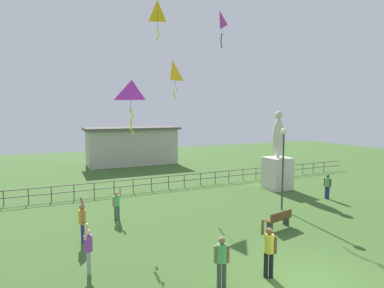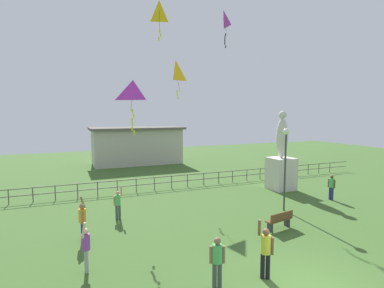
% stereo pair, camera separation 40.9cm
% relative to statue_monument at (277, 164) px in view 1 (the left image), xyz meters
% --- Properties ---
extents(ground_plane, '(80.00, 80.00, 0.00)m').
position_rel_statue_monument_xyz_m(ground_plane, '(-7.52, -10.66, -1.83)').
color(ground_plane, '#3D6028').
extents(statue_monument, '(1.67, 1.67, 5.70)m').
position_rel_statue_monument_xyz_m(statue_monument, '(0.00, 0.00, 0.00)').
color(statue_monument, beige).
rests_on(statue_monument, ground_plane).
extents(lamppost, '(0.36, 0.36, 4.69)m').
position_rel_statue_monument_xyz_m(lamppost, '(-3.04, -4.06, 1.55)').
color(lamppost, '#38383D').
rests_on(lamppost, ground_plane).
extents(park_bench, '(1.55, 0.68, 0.85)m').
position_rel_statue_monument_xyz_m(park_bench, '(-5.12, -6.28, -1.37)').
color(park_bench, brown).
rests_on(park_bench, ground_plane).
extents(person_0, '(0.30, 0.47, 1.60)m').
position_rel_statue_monument_xyz_m(person_0, '(1.17, -3.50, -0.91)').
color(person_0, navy).
rests_on(person_0, ground_plane).
extents(person_1, '(0.29, 0.48, 1.84)m').
position_rel_statue_monument_xyz_m(person_1, '(-13.93, -6.87, -0.91)').
color(person_1, '#99999E').
rests_on(person_1, ground_plane).
extents(person_2, '(0.48, 0.45, 2.04)m').
position_rel_statue_monument_xyz_m(person_2, '(-8.44, -9.66, -0.81)').
color(person_2, black).
rests_on(person_2, ground_plane).
extents(person_3, '(0.47, 0.31, 1.66)m').
position_rel_statue_monument_xyz_m(person_3, '(-10.18, -9.53, -0.88)').
color(person_3, '#3F4C47').
rests_on(person_3, ground_plane).
extents(person_4, '(0.46, 0.33, 1.76)m').
position_rel_statue_monument_xyz_m(person_4, '(-12.02, -1.91, -0.95)').
color(person_4, '#3F4C47').
rests_on(person_4, ground_plane).
extents(person_5, '(0.32, 0.51, 1.95)m').
position_rel_statue_monument_xyz_m(person_5, '(-13.88, -4.09, -0.86)').
color(person_5, navy).
rests_on(person_5, ground_plane).
extents(kite_1, '(0.95, 0.87, 2.70)m').
position_rel_statue_monument_xyz_m(kite_1, '(-7.08, 2.82, 6.57)').
color(kite_1, yellow).
extents(kite_2, '(1.22, 0.97, 2.74)m').
position_rel_statue_monument_xyz_m(kite_2, '(-11.14, -2.03, 4.73)').
color(kite_2, '#B22DB2').
extents(kite_3, '(0.80, 0.60, 2.14)m').
position_rel_statue_monument_xyz_m(kite_3, '(-9.33, -0.77, 9.30)').
color(kite_3, yellow).
extents(kite_4, '(0.59, 0.88, 2.75)m').
position_rel_statue_monument_xyz_m(kite_4, '(-3.06, 3.34, 10.70)').
color(kite_4, '#B22DB2').
extents(waterfront_railing, '(36.06, 0.06, 0.95)m').
position_rel_statue_monument_xyz_m(waterfront_railing, '(-7.88, 3.34, -1.22)').
color(waterfront_railing, '#4C4742').
rests_on(waterfront_railing, ground_plane).
extents(pavilion_building, '(9.90, 4.35, 4.02)m').
position_rel_statue_monument_xyz_m(pavilion_building, '(-7.09, 15.34, 0.20)').
color(pavilion_building, '#B7B2A3').
rests_on(pavilion_building, ground_plane).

